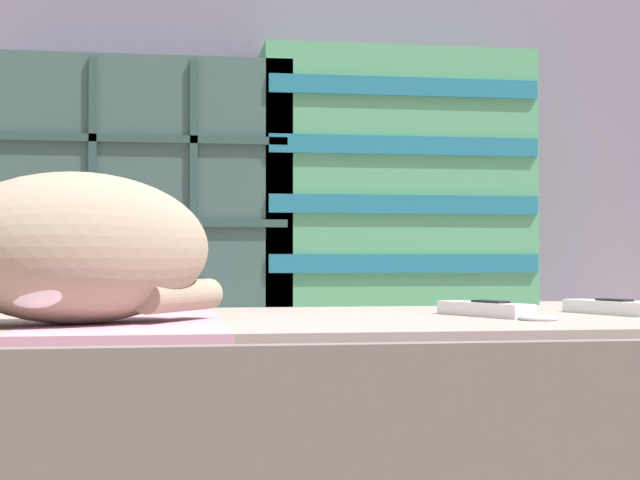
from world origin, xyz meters
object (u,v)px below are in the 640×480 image
Objects in this scene: throw_pillow_striped at (396,178)px; sleeping_cat at (69,252)px; throw_pillow_quilted at (144,184)px; couch at (215,437)px; game_remote_near at (614,308)px; game_remote_far at (489,310)px.

throw_pillow_striped is 0.66m from sleeping_cat.
throw_pillow_striped reaches higher than throw_pillow_quilted.
throw_pillow_striped is (0.31, 0.21, 0.38)m from couch.
throw_pillow_quilted reaches higher than game_remote_near.
game_remote_near is at bearing 6.04° from game_remote_far.
couch is at bearing 166.81° from game_remote_near.
game_remote_far is (-0.18, -0.02, 0.00)m from game_remote_near.
throw_pillow_striped is at bearing 34.41° from couch.
game_remote_near is (0.53, -0.12, 0.18)m from couch.
throw_pillow_striped is (0.41, -0.00, 0.01)m from throw_pillow_quilted.
couch is 4.33× the size of throw_pillow_striped.
throw_pillow_quilted reaches higher than game_remote_far.
sleeping_cat reaches higher than couch.
sleeping_cat is at bearing -99.68° from throw_pillow_quilted.
couch is at bearing -64.08° from throw_pillow_quilted.
sleeping_cat is at bearing -171.18° from game_remote_far.
game_remote_near is 0.18m from game_remote_far.
throw_pillow_quilted is at bearing 179.93° from throw_pillow_striped.
couch is 0.42m from game_remote_far.
game_remote_far is (0.35, -0.14, 0.18)m from couch.
couch is at bearing 51.74° from sleeping_cat.
game_remote_near is at bearing -27.97° from throw_pillow_quilted.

